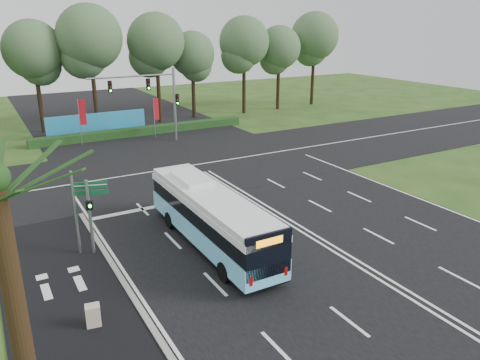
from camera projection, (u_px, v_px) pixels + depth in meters
name	position (u px, v px, depth m)	size (l,w,h in m)	color
ground	(276.00, 217.00, 27.91)	(120.00, 120.00, 0.00)	#224717
road_main	(276.00, 217.00, 27.91)	(20.00, 120.00, 0.04)	black
road_cross	(193.00, 165.00, 37.78)	(120.00, 14.00, 0.05)	black
bike_path	(68.00, 299.00, 19.58)	(5.00, 18.00, 0.06)	black
kerb_strip	(124.00, 284.00, 20.70)	(0.25, 18.00, 0.12)	gray
city_bus	(211.00, 218.00, 23.82)	(2.41, 11.00, 3.15)	#6ED3FF
pedestrian_signal	(90.00, 215.00, 22.75)	(0.37, 0.44, 3.91)	gray
street_sign	(82.00, 203.00, 22.67)	(1.63, 0.60, 4.37)	gray
utility_cabinet	(93.00, 316.00, 17.77)	(0.55, 0.45, 0.91)	#C2B39C
banner_flag_left	(82.00, 115.00, 43.15)	(0.65, 0.11, 4.37)	gray
banner_flag_mid	(156.00, 111.00, 46.10)	(0.58, 0.17, 4.01)	gray
traffic_light_gantry	(156.00, 94.00, 43.37)	(8.41, 0.28, 7.00)	gray
hedge	(143.00, 131.00, 47.94)	(22.00, 1.20, 0.80)	#153312
blue_hoarding	(97.00, 124.00, 47.90)	(10.00, 0.30, 2.20)	teal
eucalyptus_row	(148.00, 45.00, 51.21)	(54.00, 7.99, 12.87)	black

